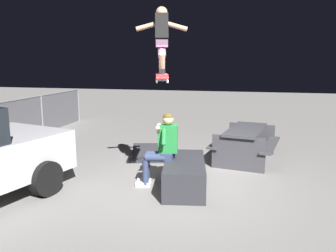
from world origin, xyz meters
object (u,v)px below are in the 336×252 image
(ledge_box_main, at_px, (185,174))
(skater_airborne, at_px, (162,37))
(picnic_table_back, at_px, (245,139))
(skateboard, at_px, (162,78))
(person_sitting_on_ledge, at_px, (162,145))
(kicker_ramp, at_px, (152,155))

(ledge_box_main, height_order, skater_airborne, skater_airborne)
(skater_airborne, relative_size, picnic_table_back, 0.59)
(skater_airborne, bearing_deg, skateboard, -165.41)
(person_sitting_on_ledge, relative_size, skateboard, 1.29)
(ledge_box_main, height_order, kicker_ramp, ledge_box_main)
(person_sitting_on_ledge, bearing_deg, kicker_ramp, 21.33)
(ledge_box_main, relative_size, picnic_table_back, 0.81)
(skateboard, distance_m, skater_airborne, 0.69)
(person_sitting_on_ledge, height_order, skateboard, skateboard)
(ledge_box_main, height_order, skateboard, skateboard)
(ledge_box_main, distance_m, person_sitting_on_ledge, 0.65)
(person_sitting_on_ledge, xyz_separation_m, picnic_table_back, (1.96, -1.46, -0.25))
(skater_airborne, bearing_deg, person_sitting_on_ledge, -174.65)
(kicker_ramp, distance_m, picnic_table_back, 2.19)
(skateboard, bearing_deg, skater_airborne, 14.59)
(kicker_ramp, bearing_deg, skater_airborne, -158.51)
(ledge_box_main, bearing_deg, skater_airborne, 82.22)
(skateboard, xyz_separation_m, skater_airborne, (0.05, 0.01, 0.69))
(picnic_table_back, bearing_deg, person_sitting_on_ledge, 143.34)
(person_sitting_on_ledge, height_order, skater_airborne, skater_airborne)
(person_sitting_on_ledge, xyz_separation_m, skateboard, (-0.04, -0.01, 1.21))
(skateboard, bearing_deg, kicker_ramp, 21.28)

